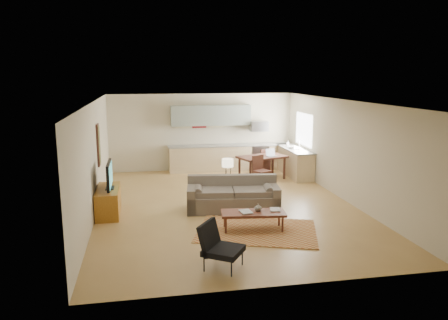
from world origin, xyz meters
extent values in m
plane|color=#A98045|center=(0.00, 0.00, 0.00)|extent=(9.00, 9.00, 0.00)
plane|color=white|center=(0.00, 0.00, 2.70)|extent=(9.00, 9.00, 0.00)
plane|color=beige|center=(0.00, 4.50, 1.35)|extent=(6.50, 0.00, 6.50)
plane|color=beige|center=(0.00, -4.50, 1.35)|extent=(6.50, 0.00, 6.50)
plane|color=beige|center=(-3.25, 0.00, 1.35)|extent=(0.00, 9.00, 9.00)
plane|color=beige|center=(3.25, 0.00, 1.35)|extent=(0.00, 9.00, 9.00)
cube|color=#A5A8AD|center=(2.00, 4.18, 0.45)|extent=(0.62, 0.62, 0.90)
cube|color=#A5A8AD|center=(2.00, 4.20, 1.55)|extent=(0.62, 0.40, 0.35)
cube|color=gray|center=(0.30, 4.33, 1.95)|extent=(2.80, 0.34, 0.70)
cube|color=white|center=(3.23, 3.00, 1.55)|extent=(0.02, 1.40, 1.05)
cube|color=#9C441C|center=(0.29, -2.00, 0.01)|extent=(2.97, 2.48, 0.02)
imported|color=maroon|center=(-0.05, -1.94, 0.43)|extent=(0.31, 0.37, 0.03)
imported|color=navy|center=(0.63, -1.86, 0.43)|extent=(0.34, 0.39, 0.02)
imported|color=black|center=(0.35, -1.88, 0.50)|extent=(0.21, 0.21, 0.17)
imported|color=beige|center=(2.83, 3.43, 1.02)|extent=(0.11, 0.12, 0.19)
camera|label=1|loc=(-2.09, -10.74, 3.36)|focal=35.00mm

